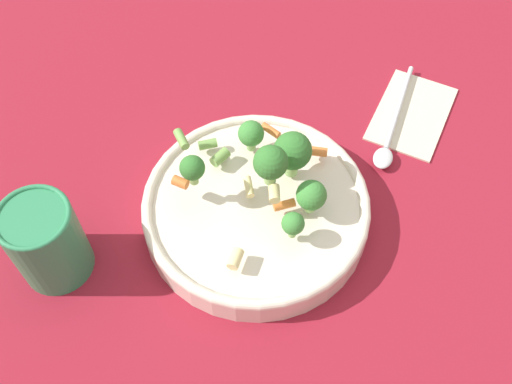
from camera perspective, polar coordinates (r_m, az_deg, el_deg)
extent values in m
plane|color=maroon|center=(0.76, 0.00, -2.50)|extent=(3.00, 3.00, 0.00)
cylinder|color=beige|center=(0.75, 0.00, -1.79)|extent=(0.28, 0.28, 0.04)
torus|color=beige|center=(0.73, 0.00, -1.06)|extent=(0.28, 0.28, 0.01)
cylinder|color=#8CB766|center=(0.74, 3.39, 2.45)|extent=(0.02, 0.02, 0.02)
sphere|color=#33722D|center=(0.72, 3.52, 3.95)|extent=(0.05, 0.05, 0.05)
cylinder|color=#8CB766|center=(0.70, -5.95, 1.33)|extent=(0.01, 0.01, 0.02)
sphere|color=#33722D|center=(0.69, -6.09, 2.31)|extent=(0.03, 0.03, 0.03)
cylinder|color=#8CB766|center=(0.69, 3.47, -3.79)|extent=(0.01, 0.01, 0.01)
sphere|color=#3D8438|center=(0.68, 3.55, -3.01)|extent=(0.03, 0.03, 0.03)
cylinder|color=#8CB766|center=(0.69, 1.41, 1.38)|extent=(0.01, 0.01, 0.02)
sphere|color=#33722D|center=(0.67, 1.45, 2.68)|extent=(0.04, 0.04, 0.04)
cylinder|color=#8CB766|center=(0.71, 5.16, -1.30)|extent=(0.01, 0.01, 0.01)
sphere|color=#3D8438|center=(0.69, 5.30, -0.30)|extent=(0.04, 0.04, 0.04)
cylinder|color=#8CB766|center=(0.77, -0.46, 4.57)|extent=(0.01, 0.01, 0.02)
sphere|color=#3D8438|center=(0.75, -0.47, 5.60)|extent=(0.03, 0.03, 0.03)
cylinder|color=orange|center=(0.71, 2.71, -1.23)|extent=(0.03, 0.01, 0.01)
cylinder|color=beige|center=(0.72, -0.70, 0.48)|extent=(0.01, 0.03, 0.01)
cylinder|color=orange|center=(0.76, 1.42, 5.88)|extent=(0.02, 0.03, 0.01)
cylinder|color=#729E4C|center=(0.77, -4.63, 4.56)|extent=(0.02, 0.01, 0.01)
cylinder|color=beige|center=(0.69, 1.76, -0.14)|extent=(0.02, 0.02, 0.01)
cylinder|color=#729E4C|center=(0.73, -7.12, 5.02)|extent=(0.02, 0.03, 0.01)
cylinder|color=#729E4C|center=(0.75, -3.44, 3.32)|extent=(0.03, 0.03, 0.01)
cylinder|color=beige|center=(0.67, -1.97, -6.38)|extent=(0.02, 0.03, 0.01)
cylinder|color=orange|center=(0.71, -7.22, 0.92)|extent=(0.02, 0.02, 0.01)
cylinder|color=orange|center=(0.76, 5.96, 3.85)|extent=(0.03, 0.02, 0.01)
cylinder|color=#2D7F51|center=(0.72, -19.30, -4.53)|extent=(0.08, 0.08, 0.11)
torus|color=#2D7F51|center=(0.68, -20.58, -2.23)|extent=(0.08, 0.08, 0.01)
cube|color=beige|center=(0.89, 14.63, 7.29)|extent=(0.17, 0.18, 0.01)
cylinder|color=silver|center=(0.88, 13.48, 7.96)|extent=(0.09, 0.14, 0.01)
ellipsoid|color=silver|center=(0.82, 12.00, 3.18)|extent=(0.04, 0.04, 0.01)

